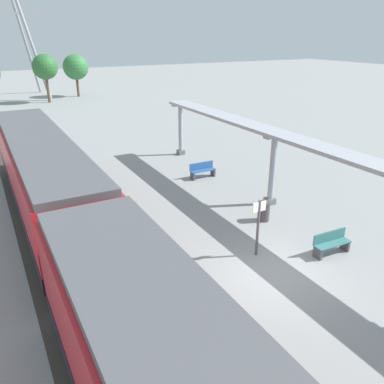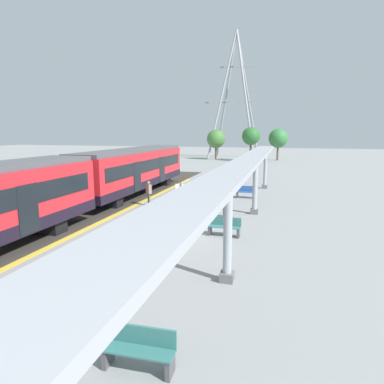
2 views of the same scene
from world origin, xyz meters
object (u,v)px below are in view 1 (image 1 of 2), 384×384
(passenger_waiting_near_edge, at_px, (131,210))
(canopy_pillar_fourth, at_px, (181,129))
(platform_info_sign, at_px, (258,223))
(train_far_carriage, at_px, (43,174))
(bench_near_end, at_px, (331,243))
(canopy_pillar_third, at_px, (272,170))
(bench_mid_platform, at_px, (202,170))
(trash_bin, at_px, (264,211))

(passenger_waiting_near_edge, bearing_deg, canopy_pillar_fourth, 52.56)
(platform_info_sign, bearing_deg, train_far_carriage, 128.57)
(bench_near_end, relative_size, passenger_waiting_near_edge, 0.95)
(canopy_pillar_third, relative_size, bench_mid_platform, 2.25)
(canopy_pillar_third, bearing_deg, passenger_waiting_near_edge, 176.06)
(trash_bin, bearing_deg, canopy_pillar_third, 42.84)
(bench_near_end, distance_m, passenger_waiting_near_edge, 7.81)
(platform_info_sign, bearing_deg, trash_bin, 46.31)
(bench_mid_platform, bearing_deg, train_far_carriage, -176.11)
(canopy_pillar_third, relative_size, passenger_waiting_near_edge, 2.11)
(train_far_carriage, height_order, bench_near_end, train_far_carriage)
(train_far_carriage, height_order, passenger_waiting_near_edge, train_far_carriage)
(canopy_pillar_fourth, relative_size, trash_bin, 3.81)
(trash_bin, bearing_deg, bench_mid_platform, 86.37)
(bench_mid_platform, xyz_separation_m, passenger_waiting_near_edge, (-5.83, -4.29, 0.56))
(bench_mid_platform, distance_m, platform_info_sign, 8.58)
(train_far_carriage, relative_size, trash_bin, 16.56)
(train_far_carriage, distance_m, trash_bin, 9.87)
(canopy_pillar_third, distance_m, trash_bin, 2.26)
(canopy_pillar_fourth, relative_size, bench_near_end, 2.22)
(bench_mid_platform, relative_size, trash_bin, 1.70)
(train_far_carriage, distance_m, platform_info_sign, 9.74)
(canopy_pillar_third, relative_size, canopy_pillar_fourth, 1.00)
(canopy_pillar_third, xyz_separation_m, canopy_pillar_fourth, (0.00, 9.38, 0.00))
(bench_near_end, bearing_deg, canopy_pillar_fourth, 86.17)
(canopy_pillar_fourth, xyz_separation_m, trash_bin, (-1.37, -10.65, -1.27))
(canopy_pillar_third, bearing_deg, trash_bin, -137.16)
(train_far_carriage, height_order, platform_info_sign, train_far_carriage)
(canopy_pillar_fourth, distance_m, bench_near_end, 14.11)
(canopy_pillar_third, bearing_deg, bench_mid_platform, 101.76)
(passenger_waiting_near_edge, bearing_deg, bench_mid_platform, 36.35)
(canopy_pillar_fourth, bearing_deg, bench_mid_platform, -102.11)
(canopy_pillar_fourth, bearing_deg, canopy_pillar_third, -90.00)
(train_far_carriage, xyz_separation_m, bench_mid_platform, (8.49, 0.58, -1.39))
(platform_info_sign, bearing_deg, bench_near_end, -26.29)
(canopy_pillar_fourth, xyz_separation_m, bench_mid_platform, (-0.99, -4.62, -1.27))
(canopy_pillar_third, bearing_deg, platform_info_sign, -135.03)
(train_far_carriage, bearing_deg, canopy_pillar_fourth, 28.70)
(bench_near_end, height_order, trash_bin, trash_bin)
(bench_mid_platform, distance_m, passenger_waiting_near_edge, 7.26)
(bench_near_end, height_order, bench_mid_platform, same)
(trash_bin, bearing_deg, canopy_pillar_fourth, 82.65)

